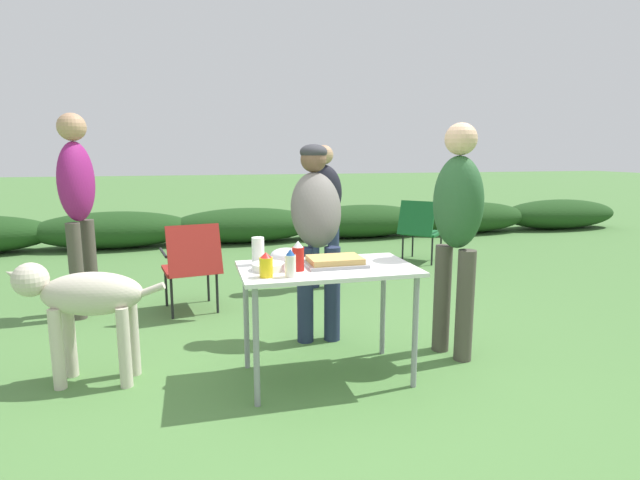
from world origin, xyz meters
The scene contains 17 objects.
ground_plane centered at (0.00, 0.00, 0.00)m, with size 60.00×60.00×0.00m, color #4C7A3D.
shrub_hedge centered at (0.00, 5.13, 0.28)m, with size 14.40×0.90×0.56m.
folding_table centered at (0.00, 0.00, 0.66)m, with size 1.10×0.64×0.74m.
food_tray centered at (0.06, 0.02, 0.77)m, with size 0.38×0.28×0.06m.
plate_stack centered at (-0.37, 0.00, 0.76)m, with size 0.20×0.20×0.04m, color white.
mixing_bowl centered at (-0.23, 0.19, 0.79)m, with size 0.21×0.21×0.09m, color silver.
paper_cup_stack centered at (-0.41, 0.17, 0.83)m, with size 0.08×0.08×0.18m, color white.
ketchup_bottle centered at (-0.20, -0.06, 0.83)m, with size 0.07×0.07×0.19m.
mayo_bottle centered at (-0.27, -0.20, 0.82)m, with size 0.06×0.06×0.16m.
mustard_bottle centered at (-0.41, -0.17, 0.81)m, with size 0.08×0.08×0.15m.
standing_person_with_beanie centered at (0.11, 0.74, 0.93)m, with size 0.43×0.51×1.51m.
standing_person_in_navy_coat centered at (0.54, 2.14, 0.91)m, with size 0.44×0.37×1.53m.
standing_person_in_red_jacket centered at (-1.78, 1.75, 1.08)m, with size 0.39×0.44×1.78m.
standing_person_in_gray_fleece centered at (0.97, 0.13, 0.99)m, with size 0.39×0.45×1.65m.
dog centered at (-1.49, 0.31, 0.54)m, with size 0.98×0.38×0.78m.
camp_chair_green_behind_table centered at (-0.84, 1.57, 0.47)m, with size 0.56×0.66×0.83m.
camp_chair_near_hedge centered at (2.09, 3.02, 0.47)m, with size 0.74×0.74×0.83m.
Camera 1 is at (-0.80, -2.96, 1.45)m, focal length 28.00 mm.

